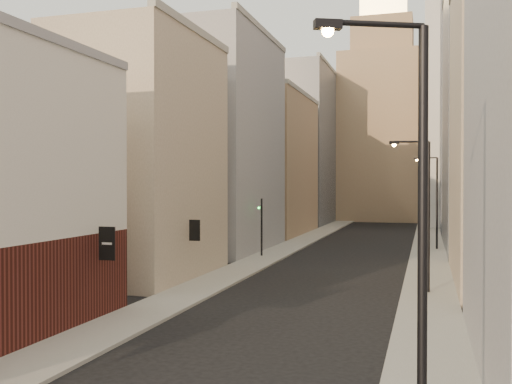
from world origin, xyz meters
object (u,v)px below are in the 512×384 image
object	(u,v)px
streetlamp_mid	(424,207)
traffic_light_left	(262,217)
clock_tower	(383,118)
traffic_light_right	(421,212)
streetlamp_far	(435,197)
streetlamp_near	(412,214)
white_tower	(454,97)

from	to	relation	value
streetlamp_mid	traffic_light_left	world-z (taller)	streetlamp_mid
clock_tower	traffic_light_right	size ratio (longest dim) A/B	8.98
streetlamp_far	traffic_light_left	world-z (taller)	streetlamp_far
streetlamp_near	streetlamp_mid	world-z (taller)	streetlamp_near
streetlamp_near	streetlamp_far	size ratio (longest dim) A/B	1.12
white_tower	streetlamp_mid	xyz separation A→B (m)	(-3.77, -52.91, -13.64)
traffic_light_left	clock_tower	bearing A→B (deg)	-116.84
streetlamp_mid	traffic_light_left	distance (m)	18.62
white_tower	traffic_light_left	distance (m)	46.03
streetlamp_far	traffic_light_right	bearing A→B (deg)	-81.21
streetlamp_far	white_tower	bearing A→B (deg)	102.41
streetlamp_near	traffic_light_right	bearing A→B (deg)	65.26
clock_tower	streetlamp_far	distance (m)	46.79
clock_tower	streetlamp_mid	bearing A→B (deg)	-83.84
clock_tower	streetlamp_far	world-z (taller)	clock_tower
clock_tower	streetlamp_far	bearing A→B (deg)	-79.70
streetlamp_near	traffic_light_left	world-z (taller)	streetlamp_near
traffic_light_left	streetlamp_mid	bearing A→B (deg)	115.40
streetlamp_near	traffic_light_right	distance (m)	36.17
traffic_light_left	traffic_light_right	distance (m)	13.30
white_tower	streetlamp_mid	bearing A→B (deg)	-94.08
streetlamp_mid	traffic_light_right	xyz separation A→B (m)	(-0.29, 15.64, -1.02)
clock_tower	white_tower	xyz separation A→B (m)	(11.00, -14.00, 0.97)
white_tower	streetlamp_near	distance (m)	74.66
clock_tower	streetlamp_near	bearing A→B (deg)	-85.39
traffic_light_left	streetlamp_far	bearing A→B (deg)	-166.12
streetlamp_mid	traffic_light_right	size ratio (longest dim) A/B	1.74
white_tower	streetlamp_near	xyz separation A→B (m)	(-3.95, -73.41, -13.01)
streetlamp_mid	streetlamp_near	bearing A→B (deg)	-104.06
streetlamp_mid	traffic_light_right	bearing A→B (deg)	77.50
white_tower	streetlamp_near	size ratio (longest dim) A/B	4.24
white_tower	streetlamp_far	size ratio (longest dim) A/B	4.74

